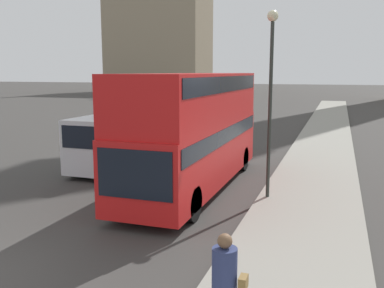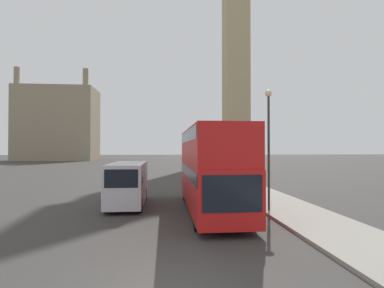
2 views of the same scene
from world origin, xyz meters
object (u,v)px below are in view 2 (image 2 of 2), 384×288
Objects in this scene: clock_tower at (236,15)px; street_lamp at (269,132)px; white_van at (128,183)px; red_double_decker_bus at (211,166)px.

street_lamp is (-13.02, -60.80, -33.74)m from clock_tower.
red_double_decker_bus is at bearing -23.21° from white_van.
white_van is at bearing 160.20° from street_lamp.
white_van is (-20.45, -58.13, -36.58)m from clock_tower.
red_double_decker_bus is 1.83× the size of white_van.
street_lamp is (7.43, -2.67, 2.84)m from white_van.
white_van is (-4.54, 1.95, -1.08)m from red_double_decker_bus.
white_van is 0.89× the size of street_lamp.
clock_tower is 71.66m from white_van.
clock_tower is at bearing 70.62° from white_van.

